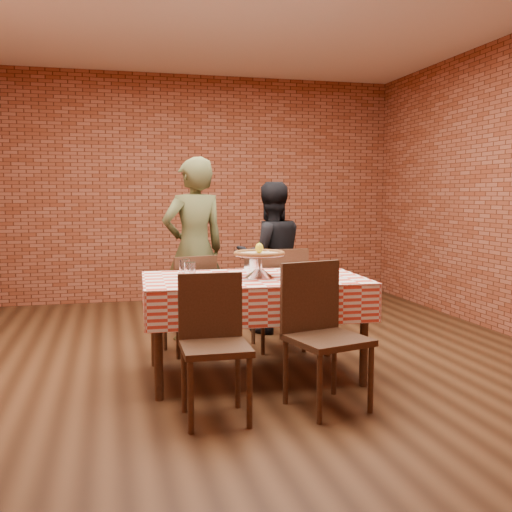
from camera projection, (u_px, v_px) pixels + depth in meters
name	position (u px, v px, depth m)	size (l,w,h in m)	color
ground	(238.00, 361.00, 4.86)	(6.00, 6.00, 0.00)	black
back_wall	(189.00, 189.00, 7.60)	(5.50, 5.50, 0.00)	maroon
table	(253.00, 327.00, 4.43)	(1.61, 0.97, 0.75)	#3F2718
tablecloth	(253.00, 295.00, 4.41)	(1.65, 1.00, 0.28)	red
pizza_stand	(259.00, 266.00, 4.37)	(0.38, 0.38, 0.17)	silver
pizza	(259.00, 254.00, 4.36)	(0.38, 0.38, 0.03)	#C3B387
lemon	(259.00, 248.00, 4.36)	(0.06, 0.06, 0.08)	yellow
water_glass_left	(190.00, 272.00, 4.20)	(0.08, 0.08, 0.13)	white
water_glass_right	(185.00, 268.00, 4.40)	(0.08, 0.08, 0.13)	white
side_plate	(323.00, 276.00, 4.40)	(0.17, 0.17, 0.01)	white
sweetener_packet_a	(331.00, 278.00, 4.31)	(0.05, 0.04, 0.01)	white
sweetener_packet_b	(343.00, 278.00, 4.35)	(0.05, 0.04, 0.01)	white
condiment_caddy	(252.00, 263.00, 4.73)	(0.09, 0.08, 0.13)	silver
chair_near_left	(215.00, 349.00, 3.54)	(0.41, 0.41, 0.88)	#3F2718
chair_near_right	(328.00, 337.00, 3.74)	(0.45, 0.45, 0.93)	#3F2718
chair_far_left	(188.00, 304.00, 5.09)	(0.38, 0.38, 0.86)	#3F2718
chair_far_right	(278.00, 298.00, 5.22)	(0.43, 0.43, 0.91)	#3F2718
diner_olive	(194.00, 249.00, 5.52)	(0.63, 0.41, 1.72)	#474A28
diner_black	(270.00, 257.00, 5.83)	(0.73, 0.57, 1.50)	black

